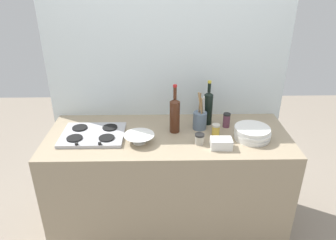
{
  "coord_description": "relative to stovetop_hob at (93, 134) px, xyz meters",
  "views": [
    {
      "loc": [
        -0.04,
        -2.06,
        2.03
      ],
      "look_at": [
        0.0,
        0.0,
        1.02
      ],
      "focal_mm": 33.86,
      "sensor_mm": 36.0,
      "label": 1
    }
  ],
  "objects": [
    {
      "name": "ground_plane",
      "position": [
        0.55,
        0.01,
        -0.91
      ],
      "size": [
        6.0,
        6.0,
        0.0
      ],
      "primitive_type": "plane",
      "color": "gray",
      "rests_on": "ground"
    },
    {
      "name": "counter_block",
      "position": [
        0.55,
        0.01,
        -0.46
      ],
      "size": [
        1.8,
        0.7,
        0.9
      ],
      "primitive_type": "cube",
      "color": "tan",
      "rests_on": "ground"
    },
    {
      "name": "backsplash_panel",
      "position": [
        0.55,
        0.39,
        0.15
      ],
      "size": [
        1.9,
        0.06,
        2.14
      ],
      "primitive_type": "cube",
      "color": "silver",
      "rests_on": "ground"
    },
    {
      "name": "stovetop_hob",
      "position": [
        0.0,
        0.0,
        0.0
      ],
      "size": [
        0.45,
        0.36,
        0.04
      ],
      "color": "#B2B2B7",
      "rests_on": "counter_block"
    },
    {
      "name": "plate_stack",
      "position": [
        1.16,
        -0.06,
        0.03
      ],
      "size": [
        0.26,
        0.26,
        0.09
      ],
      "color": "white",
      "rests_on": "counter_block"
    },
    {
      "name": "wine_bottle_leftmost",
      "position": [
        0.87,
        0.19,
        0.13
      ],
      "size": [
        0.07,
        0.07,
        0.36
      ],
      "color": "black",
      "rests_on": "counter_block"
    },
    {
      "name": "wine_bottle_mid_left",
      "position": [
        0.6,
        0.06,
        0.13
      ],
      "size": [
        0.08,
        0.08,
        0.37
      ],
      "color": "#472314",
      "rests_on": "counter_block"
    },
    {
      "name": "mixing_bowl",
      "position": [
        0.35,
        -0.09,
        0.02
      ],
      "size": [
        0.22,
        0.22,
        0.06
      ],
      "color": "white",
      "rests_on": "counter_block"
    },
    {
      "name": "butter_dish",
      "position": [
        0.91,
        -0.18,
        0.02
      ],
      "size": [
        0.15,
        0.1,
        0.07
      ],
      "primitive_type": "cube",
      "rotation": [
        0.0,
        0.0,
        -0.02
      ],
      "color": "white",
      "rests_on": "counter_block"
    },
    {
      "name": "utensil_crock",
      "position": [
        0.8,
        0.11,
        0.06
      ],
      "size": [
        0.1,
        0.1,
        0.3
      ],
      "color": "slate",
      "rests_on": "counter_block"
    },
    {
      "name": "condiment_jar_front",
      "position": [
        0.77,
        -0.12,
        0.02
      ],
      "size": [
        0.07,
        0.07,
        0.08
      ],
      "color": "#9E998C",
      "rests_on": "counter_block"
    },
    {
      "name": "condiment_jar_rear",
      "position": [
        1.0,
        0.13,
        0.04
      ],
      "size": [
        0.06,
        0.06,
        0.11
      ],
      "color": "#66384C",
      "rests_on": "counter_block"
    },
    {
      "name": "condiment_jar_spare",
      "position": [
        0.9,
        0.01,
        0.03
      ],
      "size": [
        0.06,
        0.06,
        0.08
      ],
      "color": "gold",
      "rests_on": "counter_block"
    }
  ]
}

